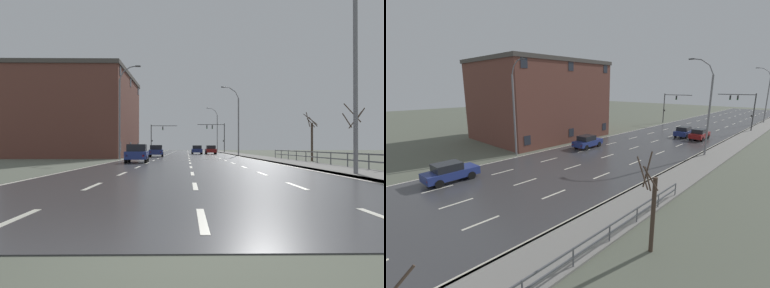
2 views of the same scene
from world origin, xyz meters
The scene contains 14 objects.
ground_plane centered at (0.00, 48.00, -0.06)m, with size 160.00×160.00×0.12m.
road_asphalt_strip centered at (0.00, 59.99, 0.01)m, with size 14.00×120.00×0.03m.
sidewalk_right centered at (8.43, 60.00, 0.06)m, with size 3.00×120.00×0.12m.
street_lamp_midground centered at (7.41, 47.49, 5.12)m, with size 2.76×0.24×10.52m.
street_lamp_distant centered at (7.41, 83.49, 5.52)m, with size 2.84×0.24×11.35m.
street_lamp_left_bank centered at (-7.45, 33.08, 5.03)m, with size 2.38×0.24×10.26m.
traffic_signal_right centered at (6.45, 69.69, 4.43)m, with size 5.92×0.36×6.39m.
traffic_signal_left centered at (-6.84, 69.29, 4.05)m, with size 5.64×0.36×6.09m.
car_near_left centered at (3.99, 56.27, 0.80)m, with size 1.90×4.13×1.57m.
car_far_right centered at (1.54, 56.80, 0.80)m, with size 1.93×4.15×1.57m.
car_mid_centre centered at (-4.51, 24.93, 0.80)m, with size 2.02×4.19×1.57m.
car_distant centered at (-4.33, 41.31, 0.80)m, with size 2.01×4.19×1.57m.
brick_building centered at (-14.53, 41.98, 5.57)m, with size 13.58×17.08×11.12m.
bare_tree_mid centered at (11.57, 27.87, 2.13)m, with size 1.27×1.34×4.68m.
Camera 2 is at (16.49, 17.95, 7.52)m, focal length 23.95 mm.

